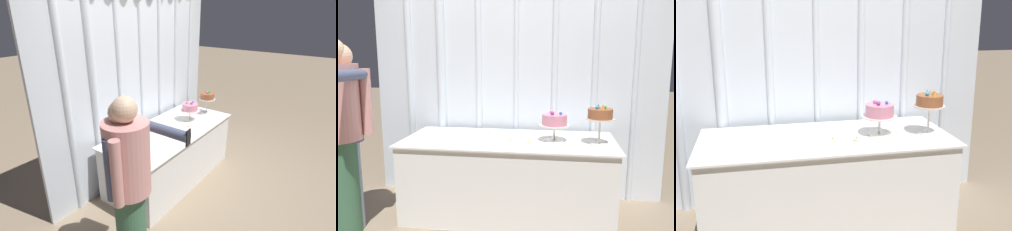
% 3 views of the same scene
% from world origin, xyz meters
% --- Properties ---
extents(ground_plane, '(24.00, 24.00, 0.00)m').
position_xyz_m(ground_plane, '(0.00, 0.00, 0.00)').
color(ground_plane, gray).
extents(draped_curtain, '(2.98, 0.16, 2.81)m').
position_xyz_m(draped_curtain, '(-0.04, 0.60, 1.49)').
color(draped_curtain, silver).
rests_on(draped_curtain, ground_plane).
extents(cake_table, '(1.89, 0.83, 0.72)m').
position_xyz_m(cake_table, '(0.00, 0.10, 0.36)').
color(cake_table, white).
rests_on(cake_table, ground_plane).
extents(cake_display_nearleft, '(0.27, 0.27, 0.27)m').
position_xyz_m(cake_display_nearleft, '(0.41, 0.07, 0.90)').
color(cake_display_nearleft, silver).
rests_on(cake_display_nearleft, cake_table).
extents(cake_display_nearright, '(0.24, 0.24, 0.36)m').
position_xyz_m(cake_display_nearright, '(0.78, 0.01, 0.97)').
color(cake_display_nearright, silver).
rests_on(cake_display_nearright, cake_table).
extents(tealight_far_left, '(0.04, 0.04, 0.03)m').
position_xyz_m(tealight_far_left, '(0.03, -0.01, 0.73)').
color(tealight_far_left, beige).
rests_on(tealight_far_left, cake_table).
extents(tealight_near_left, '(0.05, 0.05, 0.04)m').
position_xyz_m(tealight_near_left, '(0.20, -0.05, 0.73)').
color(tealight_near_left, beige).
rests_on(tealight_near_left, cake_table).
extents(guest_girl_blue_dress, '(0.44, 0.66, 1.56)m').
position_xyz_m(guest_girl_blue_dress, '(-1.29, -0.38, 0.88)').
color(guest_girl_blue_dress, '#93ADD6').
rests_on(guest_girl_blue_dress, ground_plane).
extents(guest_man_pink_jacket, '(0.49, 0.49, 1.60)m').
position_xyz_m(guest_man_pink_jacket, '(-1.31, -0.42, 0.86)').
color(guest_man_pink_jacket, '#3D6B4C').
rests_on(guest_man_pink_jacket, ground_plane).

